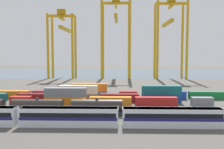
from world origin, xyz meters
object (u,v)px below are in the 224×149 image
gantry_crane_west (63,37)px  gantry_crane_east (170,30)px  shipping_container_13 (161,98)px  freight_tank_row (37,107)px  gantry_crane_central (116,29)px  shipping_container_9 (37,97)px  passenger_train (69,116)px

gantry_crane_west → gantry_crane_east: size_ratio=0.86×
shipping_container_13 → gantry_crane_east: gantry_crane_east is taller
freight_tank_row → shipping_container_13: size_ratio=3.48×
gantry_crane_west → gantry_crane_central: gantry_crane_central is taller
shipping_container_13 → gantry_crane_west: bearing=120.7°
gantry_crane_west → gantry_crane_east: 68.31m
gantry_crane_central → shipping_container_9: bearing=-105.9°
gantry_crane_central → gantry_crane_east: bearing=-0.1°
shipping_container_9 → gantry_crane_east: (57.87, 83.12, 28.88)m
passenger_train → gantry_crane_central: bearing=85.7°
shipping_container_9 → gantry_crane_central: (23.77, 83.20, 29.65)m
passenger_train → freight_tank_row: size_ratio=1.50×
shipping_container_9 → shipping_container_13: size_ratio=1.00×
freight_tank_row → gantry_crane_west: (-16.01, 100.58, 24.39)m
gantry_crane_east → shipping_container_9: bearing=-124.8°
gantry_crane_west → shipping_container_9: bearing=-82.9°
shipping_container_9 → gantry_crane_east: size_ratio=0.24×
shipping_container_13 → passenger_train: bearing=-131.3°
shipping_container_9 → passenger_train: bearing=-60.0°
passenger_train → gantry_crane_west: 115.81m
passenger_train → shipping_container_13: (23.60, 26.83, -0.84)m
shipping_container_9 → gantry_crane_central: 91.47m
passenger_train → shipping_container_9: 31.01m
shipping_container_13 → gantry_crane_central: gantry_crane_central is taller
freight_tank_row → gantry_crane_east: bearing=62.5°
shipping_container_9 → freight_tank_row: bearing=-71.7°
freight_tank_row → gantry_crane_east: size_ratio=0.84×
freight_tank_row → shipping_container_13: freight_tank_row is taller
shipping_container_13 → gantry_crane_central: bearing=100.5°
gantry_crane_central → gantry_crane_east: (34.10, -0.08, -0.77)m
shipping_container_13 → gantry_crane_east: 89.97m
shipping_container_9 → gantry_crane_east: 105.32m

